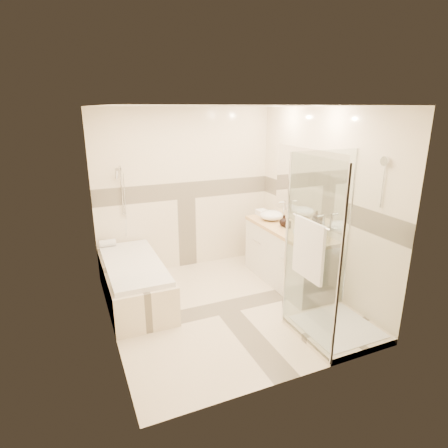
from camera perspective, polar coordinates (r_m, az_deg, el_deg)
name	(u,v)px	position (r m, az deg, el deg)	size (l,w,h in m)	color
room	(228,213)	(4.53, 0.68, 1.63)	(2.82, 3.02, 2.52)	beige
bathtub	(134,279)	(5.15, -13.52, -8.19)	(0.75, 1.70, 0.56)	beige
vanity	(287,256)	(5.53, 9.62, -4.78)	(0.58, 1.62, 0.85)	white
shower_enclosure	(327,292)	(4.41, 15.48, -10.01)	(0.96, 0.93, 2.04)	beige
vessel_sink_near	(271,215)	(5.72, 7.23, 1.35)	(0.36, 0.36, 0.14)	white
vessel_sink_far	(309,233)	(4.96, 12.80, -1.31)	(0.42, 0.42, 0.17)	white
faucet_near	(284,208)	(5.81, 9.10, 2.39)	(0.11, 0.03, 0.27)	silver
faucet_far	(323,224)	(5.06, 14.84, 0.02)	(0.13, 0.03, 0.31)	silver
amenity_bottle_a	(288,223)	(5.35, 9.71, 0.16)	(0.07, 0.07, 0.15)	black
amenity_bottle_b	(284,221)	(5.43, 9.12, 0.51)	(0.13, 0.13, 0.16)	black
folded_towels	(263,213)	(5.94, 5.97, 1.69)	(0.15, 0.26, 0.08)	white
rolled_towel	(108,243)	(5.66, -17.32, -2.79)	(0.10, 0.10, 0.23)	white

